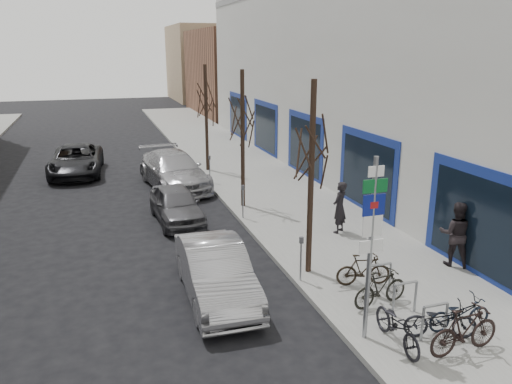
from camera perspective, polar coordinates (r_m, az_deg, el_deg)
ground at (r=10.87m, az=0.53°, el=-18.98°), size 120.00×120.00×0.00m
sidewalk_east at (r=20.78m, az=3.55°, el=-1.23°), size 5.00×70.00×0.15m
commercial_building at (r=31.50m, az=21.62°, el=12.72°), size 20.00×32.00×10.00m
brick_building_far at (r=51.01m, az=0.12°, el=13.55°), size 12.00×14.00×8.00m
tan_building_far at (r=65.53m, az=-3.66°, el=14.51°), size 13.00×12.00×9.00m
highway_sign_pole at (r=10.61m, az=13.02°, el=-5.25°), size 0.55×0.10×4.20m
bike_rack at (r=12.52m, az=16.67°, el=-11.14°), size 0.66×2.26×0.83m
tree_near at (r=13.29m, az=6.47°, el=6.71°), size 1.80×1.80×5.50m
tree_mid at (r=19.34m, az=-1.57°, el=9.71°), size 1.80×1.80×5.50m
tree_far at (r=25.61m, az=-5.78°, el=11.20°), size 1.80×1.80×5.50m
meter_front at (r=13.56m, az=5.17°, el=-7.12°), size 0.10×0.08×1.27m
meter_mid at (r=18.44m, az=-1.51°, el=-0.72°), size 0.10×0.08×1.27m
meter_back at (r=23.59m, az=-5.32°, el=2.95°), size 0.10×0.08×1.27m
bike_near_left at (r=11.28m, az=15.93°, el=-14.18°), size 0.59×1.75×1.05m
bike_near_right at (r=11.46m, az=22.75°, el=-14.33°), size 1.77×0.62×1.06m
bike_mid_curb at (r=12.31m, az=22.26°, el=-12.45°), size 1.55×0.56×0.93m
bike_mid_inner at (r=12.75m, az=14.05°, el=-10.56°), size 1.63×0.69×0.96m
bike_far_curb at (r=11.84m, az=20.36°, el=-13.30°), size 1.65×1.01×0.97m
bike_far_inner at (r=13.70m, az=12.17°, el=-8.64°), size 1.54×0.76×0.90m
parked_car_front at (r=13.01m, az=-4.64°, el=-9.07°), size 1.64×4.44×1.45m
parked_car_mid at (r=18.80m, az=-9.11°, el=-1.40°), size 1.78×3.98×1.33m
parked_car_back at (r=23.42m, az=-9.37°, el=2.47°), size 3.01×5.91×1.64m
lane_car at (r=27.20m, az=-19.86°, el=3.44°), size 2.83×5.50×1.48m
pedestrian_near at (r=17.20m, az=9.53°, el=-1.74°), size 0.78×0.74×1.79m
pedestrian_far at (r=15.51m, az=21.87°, el=-4.42°), size 0.86×0.82×1.94m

